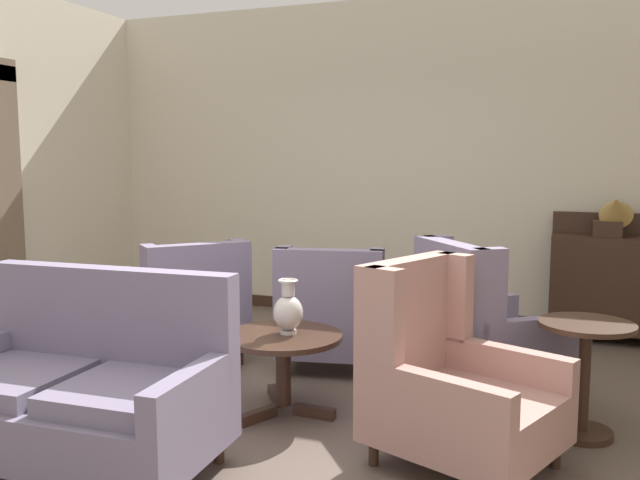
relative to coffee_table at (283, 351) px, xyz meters
The scene contains 13 objects.
ground 0.49m from the coffee_table, 92.80° to the right, with size 9.09×9.09×0.00m, color brown.
wall_back 3.13m from the coffee_table, 90.27° to the left, with size 6.65×0.08×3.25m, color beige.
baseboard_back 2.85m from the coffee_table, 90.27° to the left, with size 6.49×0.03×0.12m, color #382319.
coffee_table is the anchor object (origin of this frame).
porcelain_vase 0.27m from the coffee_table, 45.81° to the left, with size 0.19×0.19×0.36m.
settee 1.29m from the coffee_table, 122.78° to the right, with size 1.57×0.88×1.04m.
armchair_near_window 1.01m from the coffee_table, 90.73° to the left, with size 0.96×0.98×0.98m.
armchair_near_sideboard 1.34m from the coffee_table, 29.01° to the left, with size 1.12×1.12×1.11m.
armchair_far_left 1.35m from the coffee_table, 147.11° to the left, with size 1.13×1.13×1.00m.
armchair_beside_settee 1.18m from the coffee_table, 16.40° to the right, with size 1.13×1.07×1.09m.
side_table 1.84m from the coffee_table, ahead, with size 0.55×0.55×0.69m.
sideboard 3.28m from the coffee_table, 52.06° to the left, with size 0.92×0.38×1.16m.
gramophone 3.33m from the coffee_table, 50.57° to the left, with size 0.34×0.40×0.46m.
Camera 1 is at (1.71, -3.57, 1.64)m, focal length 37.49 mm.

